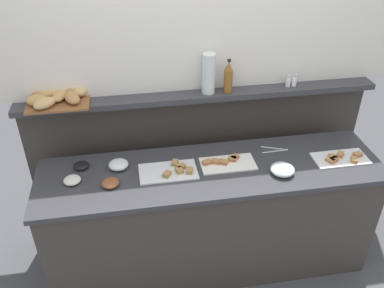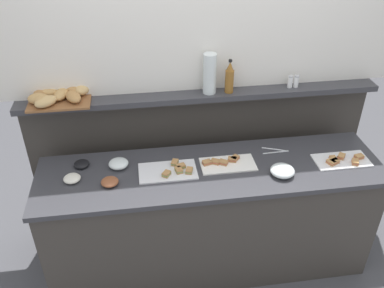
% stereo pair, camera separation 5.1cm
% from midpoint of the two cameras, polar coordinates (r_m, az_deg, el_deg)
% --- Properties ---
extents(ground_plane, '(12.00, 12.00, 0.00)m').
position_cam_midpoint_polar(ground_plane, '(3.74, 0.08, -8.87)').
color(ground_plane, '#4C4C51').
extents(buffet_counter, '(2.28, 0.61, 0.89)m').
position_cam_midpoint_polar(buffet_counter, '(3.01, 2.04, -10.19)').
color(buffet_counter, '#3D3833').
rests_on(buffet_counter, ground_plane).
extents(back_ledge_unit, '(2.51, 0.22, 1.24)m').
position_cam_midpoint_polar(back_ledge_unit, '(3.24, 0.45, -1.73)').
color(back_ledge_unit, '#3D3833').
rests_on(back_ledge_unit, ground_plane).
extents(sandwich_platter_rear, '(0.36, 0.19, 0.04)m').
position_cam_midpoint_polar(sandwich_platter_rear, '(2.76, 4.21, -2.59)').
color(sandwich_platter_rear, white).
rests_on(sandwich_platter_rear, buffet_counter).
extents(sandwich_platter_front, '(0.37, 0.19, 0.04)m').
position_cam_midpoint_polar(sandwich_platter_front, '(2.96, 19.29, -1.85)').
color(sandwich_platter_front, white).
rests_on(sandwich_platter_front, buffet_counter).
extents(sandwich_platter_side, '(0.37, 0.22, 0.04)m').
position_cam_midpoint_polar(sandwich_platter_side, '(2.69, -3.47, -3.72)').
color(sandwich_platter_side, silver).
rests_on(sandwich_platter_side, buffet_counter).
extents(glass_bowl_large, '(0.13, 0.13, 0.05)m').
position_cam_midpoint_polar(glass_bowl_large, '(2.76, -10.59, -2.83)').
color(glass_bowl_large, silver).
rests_on(glass_bowl_large, buffet_counter).
extents(glass_bowl_medium, '(0.16, 0.16, 0.06)m').
position_cam_midpoint_polar(glass_bowl_medium, '(2.72, 11.80, -3.50)').
color(glass_bowl_medium, silver).
rests_on(glass_bowl_medium, buffet_counter).
extents(condiment_bowl_dark, '(0.11, 0.11, 0.04)m').
position_cam_midpoint_polar(condiment_bowl_dark, '(2.63, -11.71, -5.27)').
color(condiment_bowl_dark, brown).
rests_on(condiment_bowl_dark, buffet_counter).
extents(condiment_bowl_teal, '(0.10, 0.10, 0.04)m').
position_cam_midpoint_polar(condiment_bowl_teal, '(2.82, -15.48, -2.87)').
color(condiment_bowl_teal, black).
rests_on(condiment_bowl_teal, buffet_counter).
extents(condiment_bowl_cream, '(0.11, 0.11, 0.04)m').
position_cam_midpoint_polar(condiment_bowl_cream, '(2.71, -16.67, -4.77)').
color(condiment_bowl_cream, silver).
rests_on(condiment_bowl_cream, buffet_counter).
extents(serving_tongs, '(0.19, 0.08, 0.01)m').
position_cam_midpoint_polar(serving_tongs, '(2.94, 10.87, -0.80)').
color(serving_tongs, '#B7BABF').
rests_on(serving_tongs, buffet_counter).
extents(vinegar_bottle_amber, '(0.06, 0.06, 0.24)m').
position_cam_midpoint_polar(vinegar_bottle_amber, '(2.85, 4.49, 9.08)').
color(vinegar_bottle_amber, '#8E5B23').
rests_on(vinegar_bottle_amber, back_ledge_unit).
extents(salt_shaker, '(0.03, 0.03, 0.09)m').
position_cam_midpoint_polar(salt_shaker, '(3.02, 12.63, 8.48)').
color(salt_shaker, white).
rests_on(salt_shaker, back_ledge_unit).
extents(pepper_shaker, '(0.03, 0.03, 0.09)m').
position_cam_midpoint_polar(pepper_shaker, '(3.03, 13.41, 8.51)').
color(pepper_shaker, white).
rests_on(pepper_shaker, back_ledge_unit).
extents(bread_basket, '(0.41, 0.33, 0.08)m').
position_cam_midpoint_polar(bread_basket, '(2.87, -18.66, 6.07)').
color(bread_basket, brown).
rests_on(bread_basket, back_ledge_unit).
extents(water_carafe, '(0.09, 0.09, 0.28)m').
position_cam_midpoint_polar(water_carafe, '(2.82, 1.77, 9.65)').
color(water_carafe, silver).
rests_on(water_carafe, back_ledge_unit).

